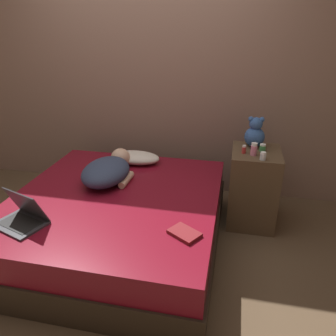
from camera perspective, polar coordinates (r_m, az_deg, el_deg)
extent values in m
plane|color=brown|center=(2.96, -8.54, -12.59)|extent=(12.00, 12.00, 0.00)
cube|color=#846656|center=(3.53, -3.07, 16.66)|extent=(8.00, 0.06, 2.60)
cube|color=#2D2319|center=(2.89, -8.69, -10.63)|extent=(1.68, 1.80, 0.25)
cube|color=maroon|center=(2.76, -8.99, -6.66)|extent=(1.65, 1.77, 0.22)
cube|color=brown|center=(3.13, 14.55, -3.25)|extent=(0.43, 0.50, 0.71)
ellipsoid|color=beige|center=(3.27, -5.66, 1.83)|extent=(0.48, 0.27, 0.11)
ellipsoid|color=#2D3851|center=(2.89, -10.77, -0.65)|extent=(0.40, 0.56, 0.20)
sphere|color=#DBAD8E|center=(3.19, -8.27, 1.80)|extent=(0.18, 0.18, 0.18)
cylinder|color=#DBAD8E|center=(2.88, -7.26, -2.02)|extent=(0.07, 0.25, 0.06)
cube|color=#333338|center=(2.52, -24.33, -8.89)|extent=(0.40, 0.34, 0.02)
cube|color=black|center=(2.52, -24.36, -8.70)|extent=(0.32, 0.25, 0.00)
cube|color=#333338|center=(2.50, -23.45, -5.81)|extent=(0.34, 0.21, 0.23)
cube|color=black|center=(2.50, -23.45, -5.81)|extent=(0.31, 0.18, 0.20)
sphere|color=#335693|center=(3.08, 14.82, 5.25)|extent=(0.18, 0.18, 0.18)
sphere|color=#335693|center=(3.04, 15.07, 7.43)|extent=(0.12, 0.12, 0.12)
sphere|color=#335693|center=(3.03, 14.25, 8.26)|extent=(0.05, 0.05, 0.05)
sphere|color=#335693|center=(3.03, 16.04, 8.09)|extent=(0.05, 0.05, 0.05)
cylinder|color=#3D8E4C|center=(3.00, 16.14, 3.31)|extent=(0.05, 0.05, 0.05)
cylinder|color=white|center=(2.99, 16.21, 3.89)|extent=(0.05, 0.05, 0.01)
cylinder|color=pink|center=(2.89, 14.71, 2.99)|extent=(0.05, 0.05, 0.09)
cylinder|color=white|center=(2.87, 14.82, 4.01)|extent=(0.05, 0.05, 0.02)
cylinder|color=#B72D2D|center=(2.91, 13.07, 3.06)|extent=(0.04, 0.04, 0.06)
cylinder|color=white|center=(2.90, 13.14, 3.74)|extent=(0.03, 0.03, 0.02)
cylinder|color=silver|center=(2.81, 16.21, 1.89)|extent=(0.05, 0.05, 0.05)
cylinder|color=white|center=(2.80, 16.29, 2.54)|extent=(0.04, 0.04, 0.01)
cube|color=maroon|center=(2.21, 2.87, -11.27)|extent=(0.24, 0.23, 0.02)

